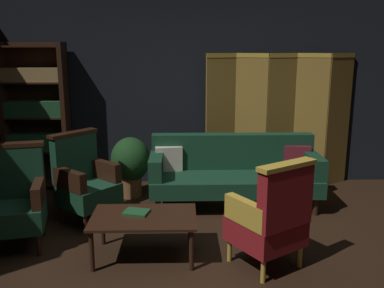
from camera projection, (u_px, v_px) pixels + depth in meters
ground_plane at (194, 259)px, 4.08m from camera, size 10.00×10.00×0.00m
back_wall at (189, 88)px, 6.15m from camera, size 7.20×0.10×2.80m
folding_screen at (280, 118)px, 6.06m from camera, size 2.12×0.26×1.90m
bookshelf at (36, 114)px, 5.92m from camera, size 0.90×0.32×2.05m
velvet_couch at (234, 170)px, 5.41m from camera, size 2.12×0.78×0.88m
coffee_table at (144, 220)px, 4.05m from camera, size 1.00×0.64×0.42m
armchair_gilt_accent at (271, 218)px, 3.82m from camera, size 0.80×0.80×1.04m
armchair_wing_left at (15, 200)px, 4.27m from camera, size 0.69×0.68×1.04m
armchair_wing_right at (84, 180)px, 4.87m from camera, size 0.81×0.82×1.04m
potted_plant at (131, 163)px, 5.68m from camera, size 0.52×0.52×0.81m
book_green_cloth at (136, 212)px, 4.10m from camera, size 0.27×0.23×0.02m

